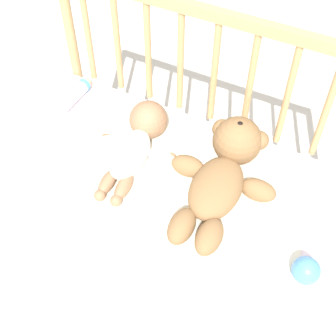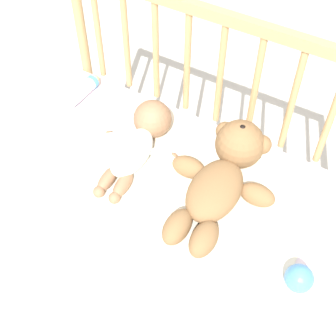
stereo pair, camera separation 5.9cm
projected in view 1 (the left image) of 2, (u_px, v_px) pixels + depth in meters
ground_plane at (168, 267)px, 1.86m from camera, size 12.00×12.00×0.00m
crib_mattress at (168, 229)px, 1.66m from camera, size 1.16×0.60×0.54m
crib_rail at (213, 90)px, 1.54m from camera, size 1.16×0.04×0.96m
blanket at (178, 184)px, 1.44m from camera, size 0.82×0.56×0.01m
teddy_bear at (224, 170)px, 1.40m from camera, size 0.34×0.48×0.16m
baby at (137, 142)px, 1.49m from camera, size 0.28×0.39×0.13m
toy_ball at (306, 270)px, 1.21m from camera, size 0.07×0.07×0.07m
baby_bottle at (76, 93)px, 1.69m from camera, size 0.05×0.17×0.05m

